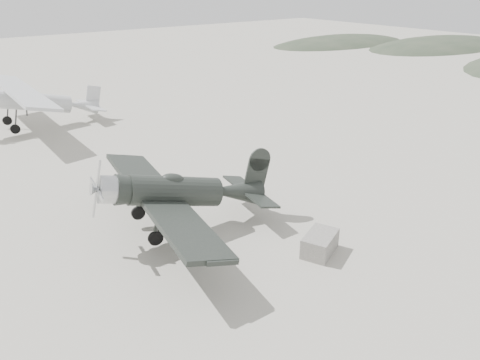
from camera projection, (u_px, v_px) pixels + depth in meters
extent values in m
plane|color=gray|center=(253.00, 233.00, 20.02)|extent=(160.00, 160.00, 0.00)
ellipsoid|color=#2B3728|center=(441.00, 46.00, 73.57)|extent=(36.00, 18.00, 6.00)
ellipsoid|color=#2B3728|center=(340.00, 43.00, 76.85)|extent=(32.00, 16.00, 5.20)
cylinder|color=black|center=(175.00, 192.00, 19.33)|extent=(4.05, 1.86, 1.24)
cone|color=black|center=(237.00, 178.00, 20.55)|extent=(2.46, 1.51, 1.15)
cylinder|color=#B1B4B6|center=(109.00, 206.00, 18.18)|extent=(0.97, 1.22, 1.10)
cone|color=#B1B4B6|center=(95.00, 209.00, 17.95)|extent=(0.39, 0.54, 0.50)
cube|color=#B1B4B6|center=(97.00, 208.00, 17.98)|extent=(0.08, 0.17, 2.31)
ellipsoid|color=black|center=(170.00, 181.00, 19.03)|extent=(1.06, 0.75, 0.41)
cube|color=black|center=(161.00, 202.00, 19.19)|extent=(3.57, 10.81, 0.20)
cube|color=black|center=(252.00, 174.00, 20.83)|extent=(1.57, 3.84, 0.09)
cube|color=black|center=(254.00, 158.00, 20.59)|extent=(1.07, 0.26, 1.60)
cylinder|color=black|center=(164.00, 243.00, 18.55)|extent=(0.62, 0.24, 0.60)
cylinder|color=black|center=(146.00, 218.00, 20.50)|extent=(0.62, 0.24, 0.60)
cylinder|color=#333333|center=(163.00, 230.00, 18.31)|extent=(0.11, 0.11, 1.24)
cylinder|color=#333333|center=(145.00, 206.00, 20.26)|extent=(0.11, 0.11, 1.24)
cylinder|color=black|center=(256.00, 182.00, 21.10)|extent=(0.20, 0.10, 0.20)
cylinder|color=#ABADB1|center=(27.00, 101.00, 32.72)|extent=(5.95, 1.36, 1.25)
cone|color=#ABADB1|center=(83.00, 93.00, 34.87)|extent=(2.07, 1.18, 1.14)
cube|color=#ABADB1|center=(18.00, 92.00, 32.20)|extent=(2.38, 12.58, 0.21)
cube|color=#ABADB1|center=(90.00, 92.00, 35.16)|extent=(1.09, 3.90, 0.09)
cube|color=#ABADB1|center=(91.00, 82.00, 34.92)|extent=(1.03, 0.11, 1.48)
cylinder|color=black|center=(22.00, 132.00, 32.00)|extent=(0.64, 0.17, 0.64)
cylinder|color=black|center=(13.00, 123.00, 33.86)|extent=(0.64, 0.17, 0.64)
cylinder|color=#333333|center=(20.00, 122.00, 31.74)|extent=(0.10, 0.10, 1.37)
cylinder|color=#333333|center=(12.00, 114.00, 33.60)|extent=(0.10, 0.10, 1.37)
cylinder|color=black|center=(94.00, 96.00, 35.44)|extent=(0.21, 0.08, 0.21)
cube|color=#62605B|center=(320.00, 244.00, 18.44)|extent=(1.93, 1.62, 0.83)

